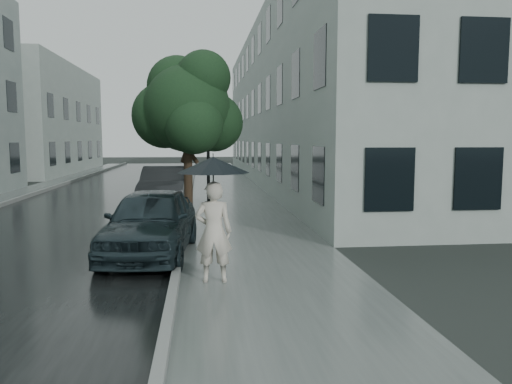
{
  "coord_description": "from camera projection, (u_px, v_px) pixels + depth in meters",
  "views": [
    {
      "loc": [
        -1.11,
        -9.74,
        2.56
      ],
      "look_at": [
        0.19,
        1.87,
        1.3
      ],
      "focal_mm": 35.0,
      "sensor_mm": 36.0,
      "label": 1
    }
  ],
  "objects": [
    {
      "name": "ground",
      "position": [
        257.0,
        266.0,
        10.02
      ],
      "size": [
        120.0,
        120.0,
        0.0
      ],
      "primitive_type": "plane",
      "color": "black",
      "rests_on": "ground"
    },
    {
      "name": "sidewalk",
      "position": [
        232.0,
        197.0,
        21.91
      ],
      "size": [
        3.5,
        60.0,
        0.01
      ],
      "primitive_type": "cube",
      "color": "slate",
      "rests_on": "ground"
    },
    {
      "name": "kerb_near",
      "position": [
        190.0,
        196.0,
        21.7
      ],
      "size": [
        0.15,
        60.0,
        0.15
      ],
      "primitive_type": "cube",
      "color": "slate",
      "rests_on": "ground"
    },
    {
      "name": "asphalt_road",
      "position": [
        107.0,
        198.0,
        21.32
      ],
      "size": [
        6.85,
        60.0,
        0.0
      ],
      "primitive_type": "cube",
      "color": "black",
      "rests_on": "ground"
    },
    {
      "name": "kerb_far",
      "position": [
        22.0,
        198.0,
        20.92
      ],
      "size": [
        0.15,
        60.0,
        0.15
      ],
      "primitive_type": "cube",
      "color": "slate",
      "rests_on": "ground"
    },
    {
      "name": "building_near",
      "position": [
        311.0,
        105.0,
        29.42
      ],
      "size": [
        7.02,
        36.0,
        9.0
      ],
      "color": "#8E9B95",
      "rests_on": "ground"
    },
    {
      "name": "building_far_b",
      "position": [
        31.0,
        119.0,
        37.71
      ],
      "size": [
        7.02,
        18.0,
        8.0
      ],
      "color": "#8E9B95",
      "rests_on": "ground"
    },
    {
      "name": "pedestrian",
      "position": [
        214.0,
        232.0,
        8.84
      ],
      "size": [
        0.68,
        0.46,
        1.81
      ],
      "primitive_type": "imported",
      "rotation": [
        0.0,
        0.0,
        3.09
      ],
      "color": "beige",
      "rests_on": "sidewalk"
    },
    {
      "name": "umbrella",
      "position": [
        213.0,
        165.0,
        8.72
      ],
      "size": [
        1.56,
        1.56,
        1.35
      ],
      "rotation": [
        0.0,
        0.0,
        0.26
      ],
      "color": "black",
      "rests_on": "ground"
    },
    {
      "name": "street_tree",
      "position": [
        187.0,
        108.0,
        14.08
      ],
      "size": [
        3.19,
        2.9,
        4.99
      ],
      "color": "#332619",
      "rests_on": "ground"
    },
    {
      "name": "lamp_post",
      "position": [
        204.0,
        132.0,
        18.48
      ],
      "size": [
        0.84,
        0.4,
        4.88
      ],
      "rotation": [
        0.0,
        0.0,
        0.18
      ],
      "color": "black",
      "rests_on": "ground"
    },
    {
      "name": "car_near",
      "position": [
        151.0,
        222.0,
        10.93
      ],
      "size": [
        2.12,
        4.46,
        1.47
      ],
      "primitive_type": "imported",
      "rotation": [
        0.0,
        0.0,
        -0.09
      ],
      "color": "#1A282C",
      "rests_on": "ground"
    },
    {
      "name": "car_far",
      "position": [
        165.0,
        186.0,
        18.72
      ],
      "size": [
        1.69,
        4.61,
        1.51
      ],
      "primitive_type": "imported",
      "rotation": [
        0.0,
        0.0,
        -0.02
      ],
      "color": "#212426",
      "rests_on": "ground"
    }
  ]
}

